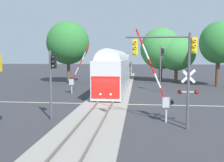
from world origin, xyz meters
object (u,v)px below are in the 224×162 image
(crossing_gate_near, at_px, (163,93))
(crossing_signal_mast, at_px, (188,90))
(crossing_gate_far, at_px, (73,78))
(elm_centre_background, at_px, (161,49))
(maple_right_background, at_px, (219,43))
(oak_behind_train, at_px, (68,43))
(traffic_signal_far_side, at_px, (161,61))
(traffic_signal_near_right, at_px, (172,57))
(commuter_train, at_px, (120,67))
(traffic_signal_median, at_px, (52,74))
(oak_far_right, at_px, (177,54))

(crossing_gate_near, bearing_deg, crossing_signal_mast, -22.93)
(crossing_signal_mast, bearing_deg, crossing_gate_far, 130.58)
(crossing_gate_near, distance_m, elm_centre_background, 29.17)
(maple_right_background, distance_m, oak_behind_train, 24.35)
(crossing_signal_mast, distance_m, traffic_signal_far_side, 15.85)
(crossing_signal_mast, bearing_deg, traffic_signal_far_side, 91.46)
(maple_right_background, relative_size, oak_behind_train, 0.93)
(crossing_gate_near, bearing_deg, crossing_gate_far, 127.82)
(crossing_gate_far, bearing_deg, traffic_signal_near_right, -54.69)
(commuter_train, bearing_deg, traffic_signal_median, -97.09)
(maple_right_background, height_order, oak_behind_train, oak_behind_train)
(traffic_signal_median, distance_m, oak_far_right, 30.74)
(oak_behind_train, bearing_deg, commuter_train, -1.71)
(crossing_gate_far, bearing_deg, commuter_train, 67.69)
(traffic_signal_median, distance_m, oak_behind_train, 26.05)
(traffic_signal_near_right, distance_m, oak_far_right, 29.61)
(commuter_train, distance_m, traffic_signal_median, 25.08)
(crossing_signal_mast, relative_size, oak_behind_train, 0.37)
(oak_behind_train, bearing_deg, traffic_signal_far_side, -32.96)
(traffic_signal_far_side, bearing_deg, traffic_signal_median, -120.86)
(crossing_gate_near, distance_m, traffic_signal_far_side, 15.26)
(crossing_gate_near, xyz_separation_m, crossing_signal_mast, (1.59, -0.67, 0.32))
(crossing_gate_far, bearing_deg, traffic_signal_median, -82.01)
(crossing_signal_mast, relative_size, maple_right_background, 0.40)
(traffic_signal_near_right, xyz_separation_m, elm_centre_background, (1.95, 30.50, 1.31))
(traffic_signal_near_right, relative_size, maple_right_background, 0.63)
(traffic_signal_far_side, xyz_separation_m, oak_behind_train, (-15.07, 9.77, 2.90))
(crossing_gate_near, relative_size, oak_far_right, 0.82)
(traffic_signal_near_right, relative_size, traffic_signal_median, 1.21)
(crossing_signal_mast, height_order, crossing_gate_far, crossing_gate_far)
(crossing_gate_far, relative_size, oak_behind_train, 0.58)
(elm_centre_background, bearing_deg, commuter_train, -149.49)
(traffic_signal_near_right, distance_m, elm_centre_background, 30.59)
(crossing_signal_mast, xyz_separation_m, traffic_signal_median, (-9.59, 0.39, 1.02))
(oak_behind_train, bearing_deg, crossing_signal_mast, -58.80)
(crossing_gate_near, xyz_separation_m, maple_right_background, (10.30, 21.97, 4.56))
(commuter_train, bearing_deg, crossing_gate_near, -78.74)
(commuter_train, relative_size, traffic_signal_median, 7.88)
(elm_centre_background, height_order, oak_behind_train, oak_behind_train)
(crossing_gate_far, xyz_separation_m, traffic_signal_near_right, (10.13, -14.31, 2.67))
(traffic_signal_far_side, bearing_deg, crossing_gate_near, -94.52)
(crossing_signal_mast, bearing_deg, traffic_signal_near_right, -141.82)
(commuter_train, bearing_deg, traffic_signal_near_right, -78.75)
(crossing_gate_far, xyz_separation_m, traffic_signal_far_side, (11.00, 2.46, 1.99))
(crossing_signal_mast, xyz_separation_m, maple_right_background, (8.70, 22.64, 4.24))
(crossing_gate_near, bearing_deg, elm_centre_background, 85.49)
(traffic_signal_near_right, height_order, traffic_signal_far_side, traffic_signal_near_right)
(oak_far_right, bearing_deg, crossing_gate_far, -134.54)
(maple_right_background, bearing_deg, traffic_signal_far_side, -142.95)
(crossing_signal_mast, distance_m, oak_behind_train, 30.19)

